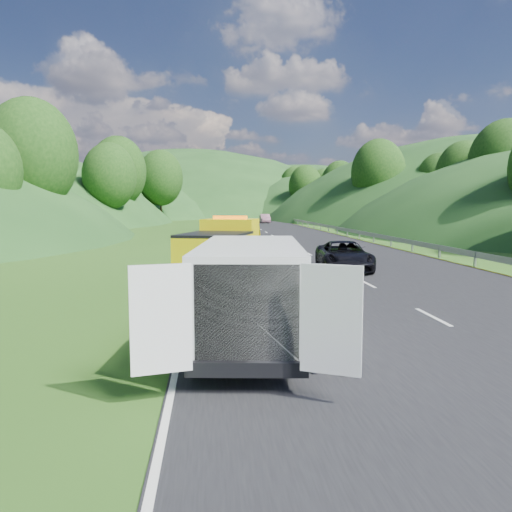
{
  "coord_description": "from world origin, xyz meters",
  "views": [
    {
      "loc": [
        -3.22,
        -15.25,
        3.19
      ],
      "look_at": [
        -1.57,
        2.7,
        1.3
      ],
      "focal_mm": 35.0,
      "sensor_mm": 36.0,
      "label": 1
    }
  ],
  "objects": [
    {
      "name": "child",
      "position": [
        -2.81,
        -0.22,
        0.0
      ],
      "size": [
        0.6,
        0.61,
        0.99
      ],
      "primitive_type": "imported",
      "rotation": [
        0.0,
        0.0,
        -0.87
      ],
      "color": "#C6BD6A",
      "rests_on": "ground"
    },
    {
      "name": "woman",
      "position": [
        -3.55,
        0.7,
        0.0
      ],
      "size": [
        0.6,
        0.7,
        1.63
      ],
      "primitive_type": "imported",
      "rotation": [
        0.0,
        0.0,
        1.9
      ],
      "color": "white",
      "rests_on": "ground"
    },
    {
      "name": "tree_line_right",
      "position": [
        23.0,
        60.0,
        0.0
      ],
      "size": [
        14.0,
        140.0,
        14.0
      ],
      "primitive_type": null,
      "color": "#2D5619",
      "rests_on": "ground"
    },
    {
      "name": "dist_car_b",
      "position": [
        5.85,
        67.32,
        0.0
      ],
      "size": [
        1.54,
        4.41,
        1.45
      ],
      "primitive_type": "imported",
      "color": "#805565",
      "rests_on": "ground"
    },
    {
      "name": "tow_truck",
      "position": [
        -2.68,
        5.47,
        1.31
      ],
      "size": [
        3.93,
        6.59,
        2.67
      ],
      "rotation": [
        0.0,
        0.0,
        -0.29
      ],
      "color": "black",
      "rests_on": "ground"
    },
    {
      "name": "white_van",
      "position": [
        -2.33,
        -4.37,
        1.32
      ],
      "size": [
        3.59,
        6.82,
        2.34
      ],
      "rotation": [
        0.0,
        0.0,
        -0.1
      ],
      "color": "black",
      "rests_on": "ground"
    },
    {
      "name": "worker",
      "position": [
        -1.38,
        -6.27,
        0.0
      ],
      "size": [
        1.08,
        0.68,
        1.6
      ],
      "primitive_type": "imported",
      "rotation": [
        0.0,
        0.0,
        -0.09
      ],
      "color": "#222227",
      "rests_on": "ground"
    },
    {
      "name": "passing_suv",
      "position": [
        3.15,
        8.01,
        0.0
      ],
      "size": [
        2.81,
        5.2,
        1.39
      ],
      "primitive_type": "imported",
      "rotation": [
        0.0,
        0.0,
        -0.1
      ],
      "color": "black",
      "rests_on": "ground"
    },
    {
      "name": "dist_car_a",
      "position": [
        1.28,
        51.54,
        0.0
      ],
      "size": [
        1.71,
        4.24,
        1.44
      ],
      "primitive_type": "imported",
      "color": "#4A4B4F",
      "rests_on": "ground"
    },
    {
      "name": "hills_backdrop",
      "position": [
        6.5,
        134.7,
        0.0
      ],
      "size": [
        201.0,
        288.6,
        44.0
      ],
      "primitive_type": null,
      "color": "#2D5B23",
      "rests_on": "ground"
    },
    {
      "name": "suitcase",
      "position": [
        -5.09,
        0.27,
        0.3
      ],
      "size": [
        0.41,
        0.29,
        0.59
      ],
      "primitive_type": "cube",
      "rotation": [
        0.0,
        0.0,
        0.24
      ],
      "color": "#4F513C",
      "rests_on": "ground"
    },
    {
      "name": "road_surface",
      "position": [
        3.0,
        40.0,
        0.01
      ],
      "size": [
        14.0,
        200.0,
        0.02
      ],
      "primitive_type": "cube",
      "color": "black",
      "rests_on": "ground"
    },
    {
      "name": "ground",
      "position": [
        0.0,
        0.0,
        0.0
      ],
      "size": [
        320.0,
        320.0,
        0.0
      ],
      "primitive_type": "plane",
      "color": "#38661E",
      "rests_on": "ground"
    },
    {
      "name": "dist_car_c",
      "position": [
        4.22,
        95.09,
        0.0
      ],
      "size": [
        1.98,
        4.87,
        1.41
      ],
      "primitive_type": "imported",
      "color": "#AC6F56",
      "rests_on": "ground"
    },
    {
      "name": "spare_tire",
      "position": [
        -0.7,
        -6.21,
        0.0
      ],
      "size": [
        0.65,
        0.65,
        0.2
      ],
      "primitive_type": "cylinder",
      "color": "black",
      "rests_on": "ground"
    },
    {
      "name": "guardrail",
      "position": [
        10.3,
        52.5,
        0.0
      ],
      "size": [
        0.06,
        140.0,
        1.52
      ],
      "primitive_type": "cube",
      "color": "gray",
      "rests_on": "ground"
    },
    {
      "name": "tree_line_left",
      "position": [
        -19.0,
        60.0,
        0.0
      ],
      "size": [
        14.0,
        140.0,
        14.0
      ],
      "primitive_type": null,
      "color": "#2D5619",
      "rests_on": "ground"
    }
  ]
}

